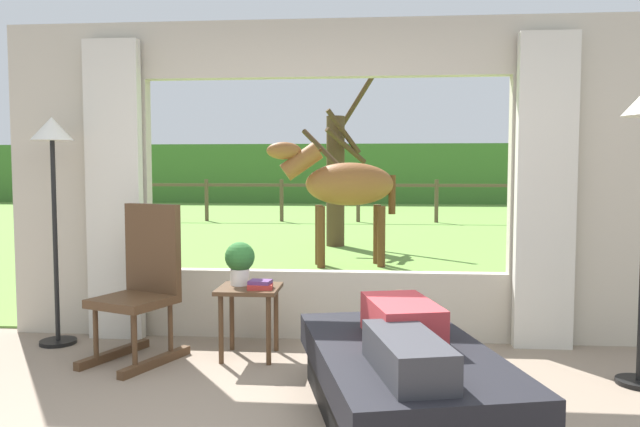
% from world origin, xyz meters
% --- Properties ---
extents(back_wall_with_window, '(5.20, 0.12, 2.55)m').
position_xyz_m(back_wall_with_window, '(0.00, 2.26, 1.25)').
color(back_wall_with_window, '#BCB29E').
rests_on(back_wall_with_window, ground_plane).
extents(curtain_panel_left, '(0.44, 0.10, 2.40)m').
position_xyz_m(curtain_panel_left, '(-1.69, 2.12, 1.20)').
color(curtain_panel_left, beige).
rests_on(curtain_panel_left, ground_plane).
extents(curtain_panel_right, '(0.44, 0.10, 2.40)m').
position_xyz_m(curtain_panel_right, '(1.69, 2.12, 1.20)').
color(curtain_panel_right, beige).
rests_on(curtain_panel_right, ground_plane).
extents(outdoor_pasture_lawn, '(36.00, 21.68, 0.02)m').
position_xyz_m(outdoor_pasture_lawn, '(0.00, 13.16, 0.01)').
color(outdoor_pasture_lawn, olive).
rests_on(outdoor_pasture_lawn, ground_plane).
extents(distant_hill_ridge, '(36.00, 2.00, 2.40)m').
position_xyz_m(distant_hill_ridge, '(0.00, 23.00, 1.20)').
color(distant_hill_ridge, '#42732F').
rests_on(distant_hill_ridge, ground_plane).
extents(recliner_sofa, '(1.27, 1.86, 0.42)m').
position_xyz_m(recliner_sofa, '(0.55, 0.58, 0.22)').
color(recliner_sofa, black).
rests_on(recliner_sofa, ground_plane).
extents(reclining_person, '(0.47, 1.43, 0.22)m').
position_xyz_m(reclining_person, '(0.55, 0.53, 0.52)').
color(reclining_person, '#B23338').
rests_on(reclining_person, recliner_sofa).
extents(rocking_chair, '(0.68, 0.80, 1.12)m').
position_xyz_m(rocking_chair, '(-1.27, 1.59, 0.55)').
color(rocking_chair, '#4C331E').
rests_on(rocking_chair, ground_plane).
extents(side_table, '(0.44, 0.44, 0.52)m').
position_xyz_m(side_table, '(-0.51, 1.69, 0.43)').
color(side_table, '#4C331E').
rests_on(side_table, ground_plane).
extents(potted_plant, '(0.22, 0.22, 0.32)m').
position_xyz_m(potted_plant, '(-0.59, 1.75, 0.70)').
color(potted_plant, silver).
rests_on(potted_plant, side_table).
extents(book_stack, '(0.19, 0.16, 0.06)m').
position_xyz_m(book_stack, '(-0.41, 1.62, 0.55)').
color(book_stack, '#B22D28').
rests_on(book_stack, side_table).
extents(floor_lamp_left, '(0.32, 0.32, 1.78)m').
position_xyz_m(floor_lamp_left, '(-2.08, 1.90, 1.43)').
color(floor_lamp_left, black).
rests_on(floor_lamp_left, ground_plane).
extents(horse, '(1.82, 0.78, 1.73)m').
position_xyz_m(horse, '(-0.02, 5.96, 1.16)').
color(horse, brown).
rests_on(horse, outdoor_pasture_lawn).
extents(pasture_tree, '(1.31, 1.33, 3.05)m').
position_xyz_m(pasture_tree, '(-0.26, 8.23, 1.28)').
color(pasture_tree, '#4C3823').
rests_on(pasture_tree, outdoor_pasture_lawn).
extents(pasture_fence_line, '(16.10, 0.10, 1.10)m').
position_xyz_m(pasture_fence_line, '(0.00, 13.36, 0.74)').
color(pasture_fence_line, brown).
rests_on(pasture_fence_line, outdoor_pasture_lawn).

